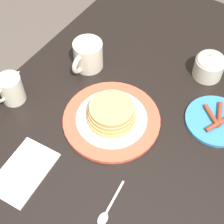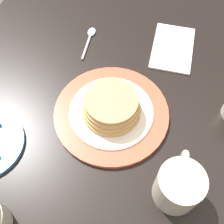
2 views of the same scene
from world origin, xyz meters
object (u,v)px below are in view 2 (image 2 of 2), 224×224
at_px(spoon, 90,38).
at_px(napkin, 173,48).
at_px(pancake_plate, 111,110).
at_px(coffee_mug, 179,185).

bearing_deg(spoon, napkin, -81.63).
xyz_separation_m(napkin, spoon, (-0.04, 0.25, 0.00)).
xyz_separation_m(pancake_plate, coffee_mug, (-0.14, -0.19, 0.03)).
distance_m(coffee_mug, spoon, 0.50).
distance_m(pancake_plate, coffee_mug, 0.24).
bearing_deg(spoon, coffee_mug, -138.60).
bearing_deg(spoon, pancake_plate, -148.41).
bearing_deg(pancake_plate, spoon, 31.59).
distance_m(pancake_plate, spoon, 0.27).
xyz_separation_m(pancake_plate, spoon, (0.23, 0.14, -0.02)).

